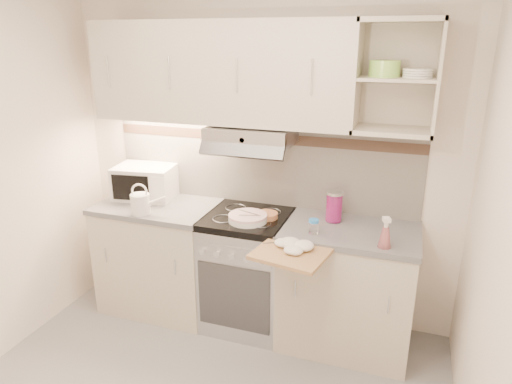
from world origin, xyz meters
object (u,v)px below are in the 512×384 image
Objects in this scene: microwave at (145,182)px; pink_pitcher at (334,207)px; plate_stack at (248,218)px; spray_bottle at (385,235)px; watering_can at (141,203)px; cutting_board at (292,253)px; glass_jar at (334,206)px; electric_range at (248,270)px.

microwave reaches higher than pink_pitcher.
spray_bottle reaches higher than plate_stack.
watering_can is 0.80m from plate_stack.
plate_stack is at bearing 151.50° from cutting_board.
pink_pitcher reaches higher than plate_stack.
spray_bottle is 0.50× the size of cutting_board.
microwave is 1.17× the size of cutting_board.
plate_stack reaches higher than cutting_board.
pink_pitcher is 0.01m from glass_jar.
pink_pitcher is (0.57, 0.21, 0.08)m from plate_stack.
cutting_board is at bearing -178.38° from spray_bottle.
watering_can is (0.17, -0.33, -0.05)m from microwave.
pink_pitcher is 0.50m from spray_bottle.
electric_range is 0.84m from glass_jar.
plate_stack is 1.26× the size of spray_bottle.
watering_can is 1.23× the size of glass_jar.
electric_range is 3.31× the size of watering_can.
plate_stack is at bearing 153.01° from spray_bottle.
plate_stack is (0.04, -0.10, 0.48)m from electric_range.
cutting_board is at bearing -38.76° from plate_stack.
pink_pitcher is at bearing 10.31° from electric_range.
glass_jar is 0.51× the size of cutting_board.
spray_bottle is (0.37, -0.32, -0.03)m from glass_jar.
watering_can is at bearing -171.72° from plate_stack.
electric_range is at bearing -15.23° from microwave.
watering_can is 0.99× the size of plate_stack.
spray_bottle reaches higher than electric_range.
microwave is at bearing 168.55° from cutting_board.
plate_stack is at bearing -163.85° from pink_pitcher.
cutting_board is (0.41, -0.33, -0.05)m from plate_stack.
pink_pitcher is at bearing 118.86° from spray_bottle.
plate_stack is 1.32× the size of pink_pitcher.
electric_range is 1.09m from microwave.
electric_range is 1.14m from spray_bottle.
watering_can is 1.73m from spray_bottle.
electric_range is at bearing 3.49° from watering_can.
pink_pitcher is (1.36, 0.33, 0.02)m from watering_can.
cutting_board is at bearing -107.11° from glass_jar.
microwave is at bearing 175.39° from pink_pitcher.
pink_pitcher reaches higher than electric_range.
electric_range is 4.06× the size of glass_jar.
watering_can reaches higher than cutting_board.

